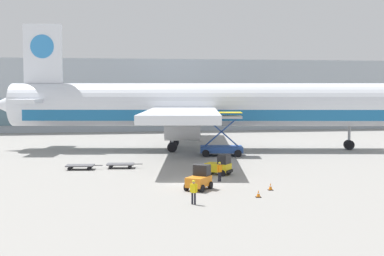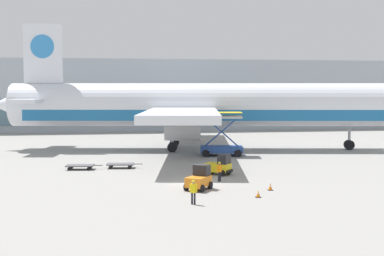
# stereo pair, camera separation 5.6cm
# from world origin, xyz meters

# --- Properties ---
(ground_plane) EXTENTS (400.00, 400.00, 0.00)m
(ground_plane) POSITION_xyz_m (0.00, 0.00, 0.00)
(ground_plane) COLOR gray
(terminal_building) EXTENTS (90.00, 18.20, 14.00)m
(terminal_building) POSITION_xyz_m (10.04, 66.40, 6.99)
(terminal_building) COLOR #9EA8B2
(terminal_building) RESTS_ON ground_plane
(airplane_main) EXTENTS (57.71, 48.66, 17.00)m
(airplane_main) POSITION_xyz_m (4.72, 25.76, 5.84)
(airplane_main) COLOR silver
(airplane_main) RESTS_ON ground_plane
(scissor_lift_loader) EXTENTS (5.63, 4.12, 5.38)m
(scissor_lift_loader) POSITION_xyz_m (6.44, 18.60, 2.05)
(scissor_lift_loader) COLOR #284C99
(scissor_lift_loader) RESTS_ON ground_plane
(baggage_tug_mid) EXTENTS (2.80, 2.64, 2.00)m
(baggage_tug_mid) POSITION_xyz_m (3.19, 4.19, 0.88)
(baggage_tug_mid) COLOR yellow
(baggage_tug_mid) RESTS_ON ground_plane
(baggage_tug_far) EXTENTS (2.61, 2.81, 2.00)m
(baggage_tug_far) POSITION_xyz_m (0.00, -2.91, 0.88)
(baggage_tug_far) COLOR orange
(baggage_tug_far) RESTS_ON ground_plane
(baggage_dolly_lead) EXTENTS (3.77, 1.82, 0.48)m
(baggage_dolly_lead) POSITION_xyz_m (-10.25, 9.64, 0.39)
(baggage_dolly_lead) COLOR #56565B
(baggage_dolly_lead) RESTS_ON ground_plane
(baggage_dolly_second) EXTENTS (3.77, 1.82, 0.48)m
(baggage_dolly_second) POSITION_xyz_m (-6.14, 9.99, 0.39)
(baggage_dolly_second) COLOR #56565B
(baggage_dolly_second) RESTS_ON ground_plane
(ground_crew_near) EXTENTS (0.50, 0.38, 1.77)m
(ground_crew_near) POSITION_xyz_m (2.41, 0.50, 1.05)
(ground_crew_near) COLOR black
(ground_crew_near) RESTS_ON ground_plane
(ground_crew_far) EXTENTS (0.51, 0.37, 1.77)m
(ground_crew_far) POSITION_xyz_m (-1.38, -8.48, 1.05)
(ground_crew_far) COLOR black
(ground_crew_far) RESTS_ON ground_plane
(traffic_cone_near) EXTENTS (0.40, 0.40, 0.55)m
(traffic_cone_near) POSITION_xyz_m (3.91, -6.76, 0.27)
(traffic_cone_near) COLOR black
(traffic_cone_near) RESTS_ON ground_plane
(traffic_cone_far) EXTENTS (0.40, 0.40, 0.60)m
(traffic_cone_far) POSITION_xyz_m (5.68, -4.14, 0.29)
(traffic_cone_far) COLOR black
(traffic_cone_far) RESTS_ON ground_plane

